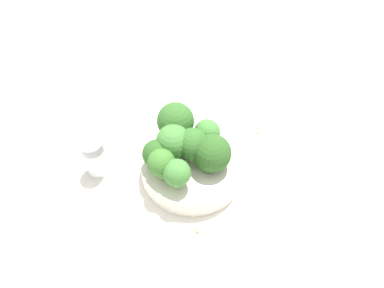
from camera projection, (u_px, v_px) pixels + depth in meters
name	position (u px, v px, depth m)	size (l,w,h in m)	color
ground_plane	(192.00, 173.00, 0.62)	(3.00, 3.00, 0.00)	silver
bowl	(192.00, 166.00, 0.61)	(0.17, 0.17, 0.04)	silver
broccoli_floret_0	(211.00, 155.00, 0.56)	(0.06, 0.06, 0.06)	#8EB770
broccoli_floret_1	(161.00, 163.00, 0.55)	(0.04, 0.04, 0.06)	#84AD66
broccoli_floret_2	(192.00, 145.00, 0.57)	(0.05, 0.05, 0.06)	#8EB770
broccoli_floret_3	(157.00, 154.00, 0.56)	(0.04, 0.04, 0.05)	#84AD66
broccoli_floret_4	(176.00, 121.00, 0.59)	(0.06, 0.06, 0.07)	#8EB770
broccoli_floret_5	(207.00, 133.00, 0.59)	(0.04, 0.04, 0.05)	#7A9E5B
broccoli_floret_6	(173.00, 142.00, 0.57)	(0.05, 0.05, 0.06)	#7A9E5B
broccoli_floret_7	(180.00, 174.00, 0.53)	(0.04, 0.04, 0.05)	#8EB770
pepper_shaker	(95.00, 157.00, 0.60)	(0.04, 0.04, 0.07)	silver
almond_crumb_0	(209.00, 122.00, 0.70)	(0.01, 0.00, 0.01)	tan
almond_crumb_1	(258.00, 131.00, 0.68)	(0.01, 0.00, 0.01)	tan
almond_crumb_2	(197.00, 231.00, 0.55)	(0.01, 0.00, 0.01)	olive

